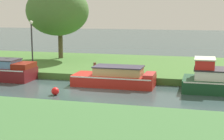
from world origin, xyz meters
TOP-DOWN VIEW (x-y plane):
  - ground_plane at (0.00, 0.00)m, footprint 120.00×120.00m
  - riverbank_far at (0.00, 7.00)m, footprint 72.00×10.00m
  - red_cruiser at (1.43, 1.20)m, footprint 4.61×1.82m
  - willow_tree_left at (-5.01, 8.08)m, footprint 4.98×4.41m
  - lamp_post at (-4.86, 3.40)m, footprint 0.24×0.24m
  - mooring_post_near at (-0.24, 2.59)m, footprint 0.17×0.17m
  - channel_buoy at (-1.00, -1.67)m, footprint 0.39×0.39m

SIDE VIEW (x-z plane):
  - ground_plane at x=0.00m, z-range 0.00..0.00m
  - channel_buoy at x=-1.00m, z-range 0.00..0.39m
  - riverbank_far at x=0.00m, z-range 0.00..0.40m
  - red_cruiser at x=1.43m, z-range -0.09..1.05m
  - mooring_post_near at x=-0.24m, z-range 0.40..1.07m
  - lamp_post at x=-4.86m, z-range 0.79..3.95m
  - willow_tree_left at x=-5.01m, z-range 1.31..7.04m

